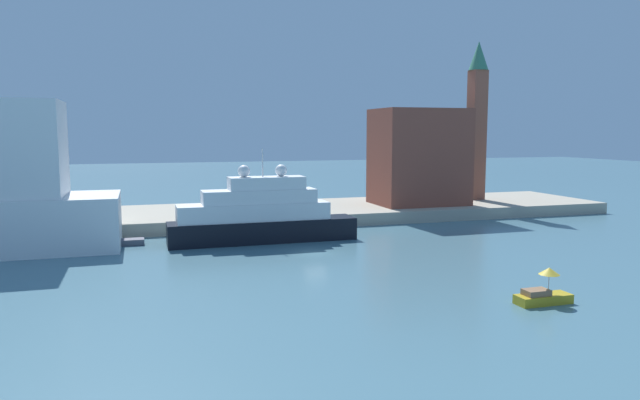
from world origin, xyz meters
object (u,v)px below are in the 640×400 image
object	(u,v)px
harbor_building	(419,157)
parked_car	(198,213)
work_barge	(119,243)
mooring_bollard	(315,213)
small_motorboat	(543,293)
person_figure	(241,211)
bell_tower	(477,114)
large_yacht	(260,216)

from	to	relation	value
harbor_building	parked_car	xyz separation A→B (m)	(-35.53, -3.92, -7.05)
work_barge	mooring_bollard	bearing A→B (deg)	11.94
small_motorboat	harbor_building	bearing A→B (deg)	74.52
small_motorboat	person_figure	distance (m)	44.45
small_motorboat	person_figure	bearing A→B (deg)	112.25
harbor_building	bell_tower	xyz separation A→B (m)	(12.35, 3.02, 6.96)
bell_tower	large_yacht	bearing A→B (deg)	-155.94
harbor_building	bell_tower	bearing A→B (deg)	13.73
large_yacht	mooring_bollard	distance (m)	12.60
small_motorboat	mooring_bollard	xyz separation A→B (m)	(-6.44, 40.20, 1.26)
small_motorboat	harbor_building	xyz separation A→B (m)	(13.15, 47.48, 8.54)
bell_tower	person_figure	size ratio (longest dim) A/B	14.79
harbor_building	mooring_bollard	distance (m)	22.13
large_yacht	work_barge	distance (m)	16.93
large_yacht	mooring_bollard	size ratio (longest dim) A/B	33.41
person_figure	bell_tower	bearing A→B (deg)	12.50
work_barge	bell_tower	world-z (taller)	bell_tower
parked_car	mooring_bollard	distance (m)	16.29
bell_tower	mooring_bollard	distance (m)	36.46
small_motorboat	parked_car	world-z (taller)	parked_car
harbor_building	work_barge	bearing A→B (deg)	-164.34
small_motorboat	parked_car	bearing A→B (deg)	117.20
harbor_building	bell_tower	distance (m)	14.50
parked_car	person_figure	world-z (taller)	person_figure
small_motorboat	work_barge	world-z (taller)	small_motorboat
parked_car	small_motorboat	bearing A→B (deg)	-62.80
harbor_building	mooring_bollard	xyz separation A→B (m)	(-19.59, -7.28, -7.28)
work_barge	parked_car	bearing A→B (deg)	41.44
large_yacht	person_figure	size ratio (longest dim) A/B	12.66
large_yacht	mooring_bollard	world-z (taller)	large_yacht
work_barge	mooring_bollard	world-z (taller)	mooring_bollard
large_yacht	parked_car	bearing A→B (deg)	119.11
harbor_building	mooring_bollard	bearing A→B (deg)	-159.62
large_yacht	person_figure	world-z (taller)	large_yacht
work_barge	mooring_bollard	size ratio (longest dim) A/B	8.25
work_barge	small_motorboat	bearing A→B (deg)	-46.96
small_motorboat	bell_tower	size ratio (longest dim) A/B	0.17
large_yacht	harbor_building	bearing A→B (deg)	28.03
work_barge	person_figure	xyz separation A→B (m)	(15.58, 6.40, 2.27)
large_yacht	harbor_building	world-z (taller)	harbor_building
large_yacht	mooring_bollard	xyz separation A→B (m)	(9.50, 8.21, -1.09)
person_figure	large_yacht	bearing A→B (deg)	-84.51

